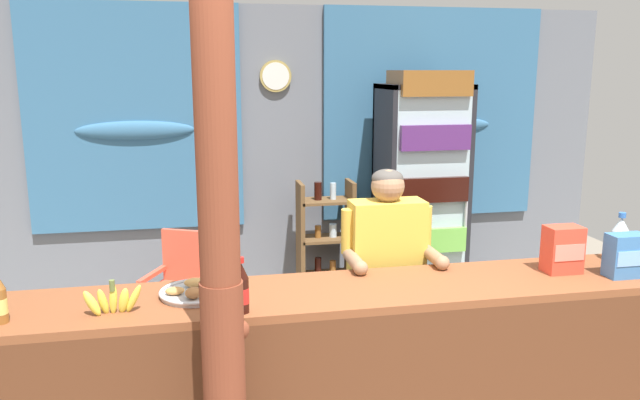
{
  "coord_description": "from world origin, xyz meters",
  "views": [
    {
      "loc": [
        -0.87,
        -2.39,
        2.04
      ],
      "look_at": [
        -0.19,
        1.01,
        1.32
      ],
      "focal_mm": 35.01,
      "sensor_mm": 36.0,
      "label": 1
    }
  ],
  "objects_px": {
    "bottle_shelf_rack": "(325,242)",
    "soda_bottle_cola": "(242,289)",
    "snack_box_biscuit": "(626,255)",
    "stall_counter": "(372,367)",
    "snack_box_crackers": "(563,249)",
    "soda_bottle_water": "(620,241)",
    "shopkeeper": "(387,263)",
    "plastic_lawn_chair": "(182,282)",
    "banana_bunch": "(112,300)",
    "timber_post": "(221,294)",
    "drink_fridge": "(422,183)",
    "pastry_tray": "(197,291)"
  },
  "relations": [
    {
      "from": "plastic_lawn_chair",
      "to": "snack_box_biscuit",
      "type": "xyz_separation_m",
      "value": [
        2.32,
        -1.78,
        0.6
      ]
    },
    {
      "from": "soda_bottle_cola",
      "to": "snack_box_crackers",
      "type": "relative_size",
      "value": 1.02
    },
    {
      "from": "stall_counter",
      "to": "soda_bottle_cola",
      "type": "height_order",
      "value": "soda_bottle_cola"
    },
    {
      "from": "pastry_tray",
      "to": "soda_bottle_cola",
      "type": "bearing_deg",
      "value": -52.14
    },
    {
      "from": "pastry_tray",
      "to": "banana_bunch",
      "type": "relative_size",
      "value": 1.32
    },
    {
      "from": "bottle_shelf_rack",
      "to": "timber_post",
      "type": "bearing_deg",
      "value": -110.18
    },
    {
      "from": "soda_bottle_cola",
      "to": "stall_counter",
      "type": "bearing_deg",
      "value": 8.37
    },
    {
      "from": "plastic_lawn_chair",
      "to": "soda_bottle_cola",
      "type": "xyz_separation_m",
      "value": [
        0.32,
        -1.88,
        0.59
      ]
    },
    {
      "from": "banana_bunch",
      "to": "shopkeeper",
      "type": "bearing_deg",
      "value": 21.29
    },
    {
      "from": "shopkeeper",
      "to": "snack_box_crackers",
      "type": "distance_m",
      "value": 0.96
    },
    {
      "from": "bottle_shelf_rack",
      "to": "snack_box_crackers",
      "type": "relative_size",
      "value": 4.4
    },
    {
      "from": "stall_counter",
      "to": "soda_bottle_water",
      "type": "height_order",
      "value": "soda_bottle_water"
    },
    {
      "from": "bottle_shelf_rack",
      "to": "soda_bottle_cola",
      "type": "height_order",
      "value": "soda_bottle_cola"
    },
    {
      "from": "timber_post",
      "to": "snack_box_biscuit",
      "type": "distance_m",
      "value": 2.13
    },
    {
      "from": "snack_box_crackers",
      "to": "stall_counter",
      "type": "bearing_deg",
      "value": -172.54
    },
    {
      "from": "timber_post",
      "to": "banana_bunch",
      "type": "relative_size",
      "value": 8.94
    },
    {
      "from": "plastic_lawn_chair",
      "to": "shopkeeper",
      "type": "bearing_deg",
      "value": -45.49
    },
    {
      "from": "soda_bottle_water",
      "to": "soda_bottle_cola",
      "type": "height_order",
      "value": "soda_bottle_water"
    },
    {
      "from": "bottle_shelf_rack",
      "to": "soda_bottle_water",
      "type": "relative_size",
      "value": 3.92
    },
    {
      "from": "shopkeeper",
      "to": "snack_box_biscuit",
      "type": "height_order",
      "value": "shopkeeper"
    },
    {
      "from": "stall_counter",
      "to": "snack_box_crackers",
      "type": "bearing_deg",
      "value": 7.46
    },
    {
      "from": "shopkeeper",
      "to": "soda_bottle_water",
      "type": "distance_m",
      "value": 1.32
    },
    {
      "from": "snack_box_crackers",
      "to": "shopkeeper",
      "type": "bearing_deg",
      "value": 153.0
    },
    {
      "from": "stall_counter",
      "to": "bottle_shelf_rack",
      "type": "distance_m",
      "value": 2.38
    },
    {
      "from": "bottle_shelf_rack",
      "to": "snack_box_biscuit",
      "type": "bearing_deg",
      "value": -64.69
    },
    {
      "from": "snack_box_biscuit",
      "to": "soda_bottle_water",
      "type": "bearing_deg",
      "value": 59.57
    },
    {
      "from": "plastic_lawn_chair",
      "to": "pastry_tray",
      "type": "xyz_separation_m",
      "value": [
        0.12,
        -1.63,
        0.51
      ]
    },
    {
      "from": "bottle_shelf_rack",
      "to": "soda_bottle_cola",
      "type": "bearing_deg",
      "value": -109.99
    },
    {
      "from": "drink_fridge",
      "to": "shopkeeper",
      "type": "distance_m",
      "value": 1.78
    },
    {
      "from": "plastic_lawn_chair",
      "to": "snack_box_biscuit",
      "type": "relative_size",
      "value": 3.75
    },
    {
      "from": "soda_bottle_cola",
      "to": "snack_box_crackers",
      "type": "height_order",
      "value": "soda_bottle_cola"
    },
    {
      "from": "snack_box_biscuit",
      "to": "snack_box_crackers",
      "type": "distance_m",
      "value": 0.31
    },
    {
      "from": "soda_bottle_cola",
      "to": "bottle_shelf_rack",
      "type": "bearing_deg",
      "value": 70.01
    },
    {
      "from": "stall_counter",
      "to": "snack_box_biscuit",
      "type": "xyz_separation_m",
      "value": [
        1.37,
        0.01,
        0.49
      ]
    },
    {
      "from": "stall_counter",
      "to": "shopkeeper",
      "type": "height_order",
      "value": "shopkeeper"
    },
    {
      "from": "drink_fridge",
      "to": "soda_bottle_cola",
      "type": "height_order",
      "value": "drink_fridge"
    },
    {
      "from": "stall_counter",
      "to": "banana_bunch",
      "type": "xyz_separation_m",
      "value": [
        -1.2,
        0.01,
        0.43
      ]
    },
    {
      "from": "timber_post",
      "to": "pastry_tray",
      "type": "height_order",
      "value": "timber_post"
    },
    {
      "from": "shopkeeper",
      "to": "soda_bottle_cola",
      "type": "distance_m",
      "value": 1.11
    },
    {
      "from": "soda_bottle_cola",
      "to": "plastic_lawn_chair",
      "type": "bearing_deg",
      "value": 99.55
    },
    {
      "from": "stall_counter",
      "to": "plastic_lawn_chair",
      "type": "relative_size",
      "value": 4.1
    },
    {
      "from": "banana_bunch",
      "to": "soda_bottle_water",
      "type": "bearing_deg",
      "value": 5.14
    },
    {
      "from": "stall_counter",
      "to": "drink_fridge",
      "type": "bearing_deg",
      "value": 64.15
    },
    {
      "from": "plastic_lawn_chair",
      "to": "drink_fridge",
      "type": "bearing_deg",
      "value": 10.41
    },
    {
      "from": "plastic_lawn_chair",
      "to": "shopkeeper",
      "type": "distance_m",
      "value": 1.77
    },
    {
      "from": "shopkeeper",
      "to": "pastry_tray",
      "type": "relative_size",
      "value": 4.19
    },
    {
      "from": "stall_counter",
      "to": "pastry_tray",
      "type": "bearing_deg",
      "value": 168.93
    },
    {
      "from": "stall_counter",
      "to": "timber_post",
      "type": "distance_m",
      "value": 0.98
    },
    {
      "from": "bottle_shelf_rack",
      "to": "plastic_lawn_chair",
      "type": "distance_m",
      "value": 1.34
    },
    {
      "from": "shopkeeper",
      "to": "snack_box_biscuit",
      "type": "bearing_deg",
      "value": -26.49
    }
  ]
}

